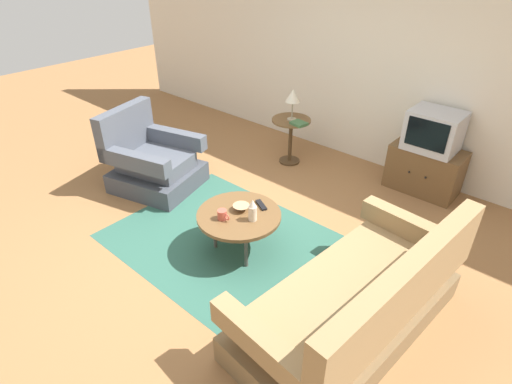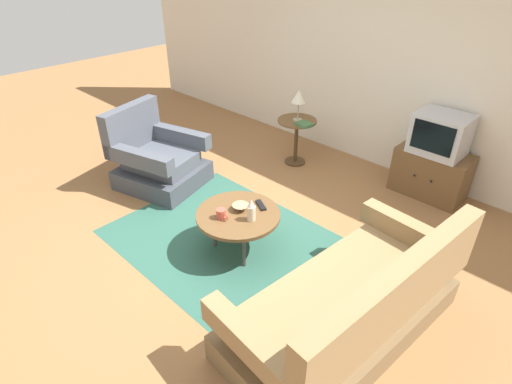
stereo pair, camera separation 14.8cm
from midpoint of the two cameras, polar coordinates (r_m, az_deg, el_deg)
name	(u,v)px [view 1 (the left image)]	position (r m, az deg, el deg)	size (l,w,h in m)	color
ground_plane	(237,241)	(4.20, -3.69, -6.89)	(16.00, 16.00, 0.00)	olive
back_wall	(375,59)	(5.51, 15.50, 17.46)	(9.00, 0.12, 2.70)	beige
area_rug	(240,249)	(4.10, -3.31, -7.97)	(2.65, 1.74, 0.00)	#2D5B4C
armchair	(152,163)	(5.14, -15.09, 3.97)	(1.12, 1.07, 0.95)	#3E424B
couch	(355,304)	(3.25, 12.38, -15.02)	(1.10, 1.97, 0.94)	brown
coffee_table	(239,216)	(3.86, -3.50, -3.42)	(0.80, 0.80, 0.43)	brown
side_table	(291,132)	(5.48, 4.08, 8.39)	(0.51, 0.51, 0.62)	brown
tv_stand	(425,170)	(5.25, 21.68, 2.92)	(0.81, 0.47, 0.55)	brown
television	(434,131)	(5.04, 22.78, 7.88)	(0.56, 0.47, 0.45)	#B7B7BC
table_lamp	(293,97)	(5.28, 4.33, 13.08)	(0.19, 0.19, 0.41)	#9E937A
vase	(253,210)	(3.69, -1.62, -2.59)	(0.08, 0.08, 0.22)	beige
mug	(222,215)	(3.75, -5.82, -3.18)	(0.14, 0.09, 0.09)	#B74C3D
bowl	(241,208)	(3.87, -3.18, -2.22)	(0.16, 0.16, 0.06)	tan
tv_remote_dark	(261,205)	(3.93, -0.34, -1.83)	(0.18, 0.13, 0.02)	black
book	(299,123)	(5.24, 5.18, 9.48)	(0.21, 0.18, 0.03)	#3D663D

